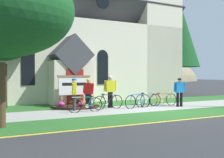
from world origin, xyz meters
TOP-DOWN VIEW (x-y plane):
  - ground at (0.00, 4.00)m, footprint 140.00×140.00m
  - sidewalk_slab at (-0.43, 1.89)m, footprint 32.00×2.73m
  - grass_verge at (-0.43, -0.63)m, footprint 32.00×2.29m
  - church_lawn at (-0.43, 4.73)m, footprint 24.00×2.96m
  - curb_paint_stripe at (-0.43, -1.93)m, footprint 28.00×0.16m
  - church_building at (0.16, 9.96)m, footprint 14.30×9.97m
  - church_sign at (-3.14, 4.12)m, footprint 1.89×0.23m
  - flower_bed at (-3.15, 3.91)m, footprint 2.59×2.59m
  - bicycle_silver at (-1.90, 2.35)m, footprint 1.79×0.26m
  - bicycle_white at (1.63, 2.34)m, footprint 1.77×0.20m
  - bicycle_green at (-3.36, 1.82)m, footprint 1.73×0.10m
  - bicycle_red at (-0.29, 2.02)m, footprint 1.76×0.35m
  - bicycle_blue at (0.57, 2.46)m, footprint 1.69×0.35m
  - cyclist_in_green_jersey at (-2.83, 2.77)m, footprint 0.44×0.65m
  - cyclist_in_white_jersey at (2.08, 1.48)m, footprint 0.61×0.35m
  - cyclist_in_blue_jersey at (-1.56, 2.79)m, footprint 0.65×0.35m
  - cyclist_in_red_jersey at (-3.63, 2.66)m, footprint 0.38×0.65m
  - roadside_conifer at (8.56, 9.13)m, footprint 3.88×3.88m
  - yard_deciduous_tree at (-6.66, 5.23)m, footprint 3.58×3.58m
  - verge_sapling at (-7.21, -0.41)m, footprint 4.87×4.87m
  - distant_hill at (2.43, 60.03)m, footprint 106.63×49.75m

SIDE VIEW (x-z plane):
  - ground at x=0.00m, z-range 0.00..0.00m
  - distant_hill at x=2.43m, z-range -11.79..11.79m
  - curb_paint_stripe at x=-0.43m, z-range 0.00..0.01m
  - grass_verge at x=-0.43m, z-range 0.00..0.01m
  - church_lawn at x=-0.43m, z-range 0.00..0.01m
  - sidewalk_slab at x=-0.43m, z-range 0.00..0.01m
  - flower_bed at x=-3.15m, z-range -0.09..0.25m
  - bicycle_white at x=1.63m, z-range -0.02..0.74m
  - bicycle_blue at x=0.57m, z-range -0.04..0.77m
  - bicycle_green at x=-3.36m, z-range -0.03..0.76m
  - bicycle_red at x=-0.29m, z-range -0.03..0.78m
  - bicycle_silver at x=-1.90m, z-range -0.04..0.79m
  - cyclist_in_green_jersey at x=-2.83m, z-range 0.12..1.69m
  - cyclist_in_white_jersey at x=2.08m, z-range 0.13..1.72m
  - cyclist_in_red_jersey at x=-3.63m, z-range 0.13..1.73m
  - cyclist_in_blue_jersey at x=-1.56m, z-range 0.15..1.87m
  - church_sign at x=-3.14m, z-range 0.27..2.02m
  - verge_sapling at x=-7.21m, z-range 1.17..6.69m
  - yard_deciduous_tree at x=-6.66m, z-range 1.25..7.11m
  - church_building at x=0.16m, z-range -1.88..11.73m
  - roadside_conifer at x=8.56m, z-range 1.24..10.19m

